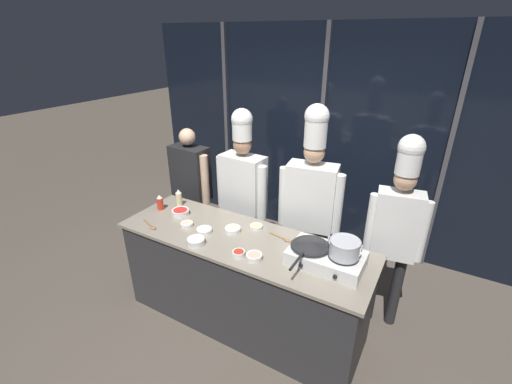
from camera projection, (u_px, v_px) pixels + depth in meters
ground_plane at (243, 318)px, 3.38m from camera, size 24.00×24.00×0.00m
window_wall_back at (322, 139)px, 4.32m from camera, size 5.00×0.09×2.70m
demo_counter at (243, 281)px, 3.19m from camera, size 2.31×0.74×0.93m
portable_stove at (326, 258)px, 2.64m from camera, size 0.57×0.36×0.12m
frying_pan at (310, 244)px, 2.66m from camera, size 0.31×0.54×0.04m
stock_pot at (345, 248)px, 2.52m from camera, size 0.25×0.23×0.13m
squeeze_bottle_chili at (160, 202)px, 3.46m from camera, size 0.07×0.07×0.16m
squeeze_bottle_oil at (179, 198)px, 3.54m from camera, size 0.06×0.06×0.18m
prep_bowl_shrimp at (254, 256)px, 2.71m from camera, size 0.13×0.13×0.05m
prep_bowl_chicken at (187, 224)px, 3.18m from camera, size 0.12×0.12×0.04m
prep_bowl_noodles at (233, 229)px, 3.09m from camera, size 0.15×0.15×0.04m
prep_bowl_chili_flakes at (239, 253)px, 2.75m from camera, size 0.10×0.10×0.05m
prep_bowl_onion at (196, 241)px, 2.90m from camera, size 0.15×0.15×0.06m
prep_bowl_bell_pepper at (180, 212)px, 3.38m from camera, size 0.17×0.17×0.05m
prep_bowl_ginger at (256, 226)px, 3.14m from camera, size 0.12×0.12×0.03m
prep_bowl_garlic at (204, 230)px, 3.08m from camera, size 0.14×0.14×0.04m
serving_spoon_slotted at (151, 226)px, 3.17m from camera, size 0.23×0.11×0.02m
serving_spoon_solid at (284, 239)px, 2.98m from camera, size 0.23×0.07×0.02m
person_guest at (191, 182)px, 4.02m from camera, size 0.59×0.26×1.62m
chef_head at (243, 186)px, 3.64m from camera, size 0.62×0.27×1.91m
chef_sous at (311, 196)px, 3.29m from camera, size 0.61×0.31×2.02m
chef_line at (397, 221)px, 2.92m from camera, size 0.49×0.26×1.86m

